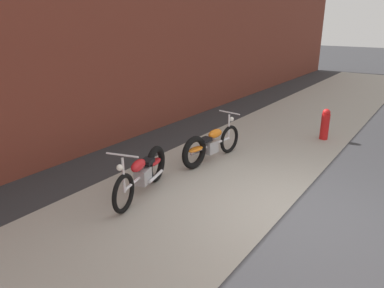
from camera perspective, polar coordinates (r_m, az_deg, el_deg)
name	(u,v)px	position (r m, az deg, el deg)	size (l,w,h in m)	color
ground_plane	(288,210)	(6.51, 14.87, -10.00)	(80.00, 80.00, 0.00)	#2D2D30
sidewalk_slab	(203,184)	(7.19, 1.71, -6.35)	(36.00, 3.50, 0.01)	#9E998E
brick_building_wall	(78,56)	(8.89, -17.54, 13.09)	(36.00, 0.50, 4.57)	brown
motorcycle_red	(145,172)	(6.81, -7.45, -4.36)	(1.96, 0.80, 1.03)	black
motorcycle_orange	(208,145)	(8.14, 2.61, -0.20)	(2.00, 0.60, 1.03)	black
fire_hydrant	(325,124)	(10.32, 20.22, 2.98)	(0.22, 0.22, 0.84)	red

